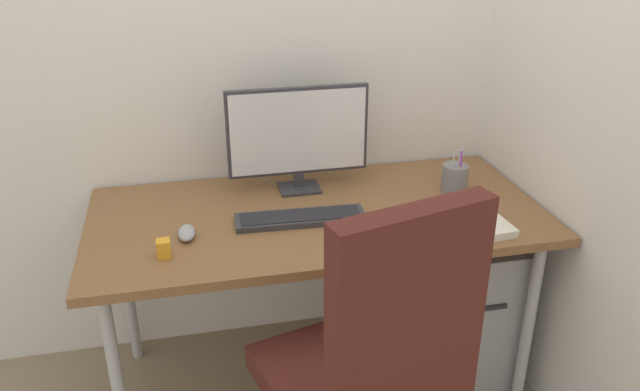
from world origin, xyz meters
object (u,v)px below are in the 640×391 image
monitor (298,134)px  keyboard (301,218)px  notebook (478,222)px  pen_holder (455,178)px  filing_cabinet (455,302)px  desk_clamp_accessory (164,248)px  mouse (187,233)px  office_chair (373,370)px

monitor → keyboard: 0.35m
monitor → notebook: 0.73m
keyboard → pen_holder: size_ratio=2.50×
filing_cabinet → keyboard: keyboard is taller
desk_clamp_accessory → notebook: bearing=-1.3°
keyboard → pen_holder: (0.62, 0.12, 0.04)m
notebook → keyboard: bearing=159.9°
filing_cabinet → desk_clamp_accessory: desk_clamp_accessory is taller
mouse → desk_clamp_accessory: desk_clamp_accessory is taller
office_chair → pen_holder: office_chair is taller
office_chair → monitor: (-0.03, 0.90, 0.37)m
office_chair → pen_holder: 0.95m
monitor → mouse: size_ratio=4.90×
notebook → monitor: bearing=136.8°
office_chair → monitor: bearing=91.7°
pen_holder → desk_clamp_accessory: size_ratio=3.20×
office_chair → desk_clamp_accessory: bearing=137.6°
keyboard → mouse: (-0.39, -0.03, 0.01)m
desk_clamp_accessory → pen_holder: bearing=13.6°
monitor → keyboard: monitor is taller
office_chair → monitor: size_ratio=2.17×
filing_cabinet → desk_clamp_accessory: size_ratio=10.74×
office_chair → monitor: office_chair is taller
mouse → office_chair: bearing=-49.2°
monitor → desk_clamp_accessory: size_ratio=9.31×
notebook → mouse: bearing=168.1°
keyboard → pen_holder: 0.63m
monitor → pen_holder: monitor is taller
filing_cabinet → mouse: size_ratio=5.66×
filing_cabinet → mouse: (-1.02, -0.05, 0.46)m
monitor → keyboard: (-0.05, -0.27, -0.21)m
monitor → desk_clamp_accessory: (-0.51, -0.41, -0.19)m
monitor → mouse: 0.57m
office_chair → mouse: office_chair is taller
mouse → notebook: size_ratio=0.45×
pen_holder → notebook: 0.29m
desk_clamp_accessory → monitor: bearing=39.2°
office_chair → notebook: bearing=42.3°
office_chair → pen_holder: (0.55, 0.75, 0.20)m
office_chair → keyboard: 0.66m
pen_holder → desk_clamp_accessory: bearing=-166.4°
monitor → office_chair: bearing=-88.3°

